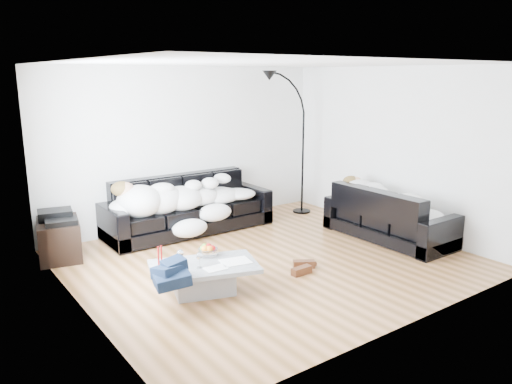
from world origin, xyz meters
TOP-DOWN VIEW (x-y plane):
  - ground at (0.00, 0.00)m, footprint 5.00×5.00m
  - wall_back at (0.00, 2.25)m, footprint 5.00×0.02m
  - wall_left at (-2.50, 0.00)m, footprint 0.02×4.50m
  - wall_right at (2.50, 0.00)m, footprint 0.02×4.50m
  - ceiling at (0.00, 0.00)m, footprint 5.00×5.00m
  - sofa_back at (-0.25, 1.80)m, footprint 2.69×0.93m
  - sofa_right at (2.05, -0.33)m, footprint 0.85×1.99m
  - sleeper_back at (-0.25, 1.75)m, footprint 2.28×0.79m
  - sleeper_right at (2.05, -0.33)m, footprint 0.72×1.71m
  - teal_cushion at (1.99, 0.28)m, footprint 0.42×0.38m
  - coffee_table at (-1.24, -0.40)m, footprint 1.37×1.04m
  - fruit_bowl at (-1.06, -0.18)m, footprint 0.24×0.24m
  - wine_glass_a at (-1.47, -0.27)m, footprint 0.09×0.09m
  - wine_glass_b at (-1.58, -0.42)m, footprint 0.09×0.09m
  - wine_glass_c at (-1.33, -0.46)m, footprint 0.08×0.08m
  - candle_left at (-1.70, -0.21)m, footprint 0.05×0.05m
  - candle_right at (-1.65, -0.17)m, footprint 0.05×0.05m
  - newspaper_a at (-0.90, -0.54)m, footprint 0.38×0.32m
  - newspaper_b at (-1.19, -0.59)m, footprint 0.26×0.19m
  - navy_jacket at (-1.73, -0.64)m, footprint 0.40×0.34m
  - shoes at (0.12, -0.56)m, footprint 0.53×0.42m
  - av_cabinet at (-2.27, 1.76)m, footprint 0.68×0.87m
  - stereo at (-2.27, 1.76)m, footprint 0.50×0.42m
  - floor_lamp at (1.99, 1.62)m, footprint 0.86×0.47m

SIDE VIEW (x-z plane):
  - ground at x=0.00m, z-range 0.00..0.00m
  - shoes at x=0.12m, z-range 0.00..0.11m
  - coffee_table at x=-1.24m, z-range 0.00..0.35m
  - av_cabinet at x=-2.27m, z-range 0.00..0.53m
  - newspaper_b at x=-1.19m, z-range 0.36..0.36m
  - newspaper_a at x=-0.90m, z-range 0.36..0.36m
  - sofa_right at x=2.05m, z-range 0.00..0.81m
  - fruit_bowl at x=-1.06m, z-range 0.35..0.50m
  - wine_glass_b at x=-1.58m, z-range 0.35..0.52m
  - sofa_back at x=-0.25m, z-range 0.00..0.88m
  - wine_glass_c at x=-1.33m, z-range 0.35..0.53m
  - wine_glass_a at x=-1.47m, z-range 0.35..0.54m
  - candle_right at x=-1.65m, z-range 0.35..0.59m
  - candle_left at x=-1.70m, z-range 0.35..0.61m
  - navy_jacket at x=-1.73m, z-range 0.43..0.62m
  - stereo at x=-2.27m, z-range 0.53..0.66m
  - sleeper_right at x=2.05m, z-range 0.42..0.84m
  - sleeper_back at x=-0.25m, z-range 0.42..0.88m
  - teal_cushion at x=1.99m, z-range 0.62..0.82m
  - floor_lamp at x=1.99m, z-range 0.00..2.23m
  - wall_back at x=0.00m, z-range 0.00..2.60m
  - wall_left at x=-2.50m, z-range 0.00..2.60m
  - wall_right at x=2.50m, z-range 0.00..2.60m
  - ceiling at x=0.00m, z-range 2.60..2.60m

